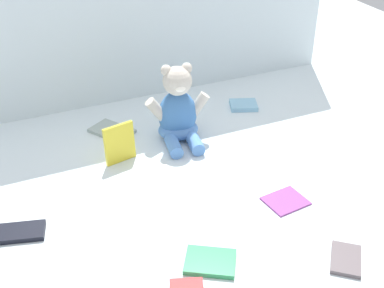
{
  "coord_description": "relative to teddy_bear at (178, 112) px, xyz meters",
  "views": [
    {
      "loc": [
        -0.49,
        -1.25,
        0.89
      ],
      "look_at": [
        0.02,
        -0.1,
        0.1
      ],
      "focal_mm": 48.44,
      "sensor_mm": 36.0,
      "label": 1
    }
  ],
  "objects": [
    {
      "name": "ground_plane",
      "position": [
        -0.06,
        -0.1,
        -0.1
      ],
      "size": [
        3.2,
        3.2,
        0.0
      ],
      "primitive_type": "plane",
      "color": "silver"
    },
    {
      "name": "backdrop_drape",
      "position": [
        -0.06,
        0.35,
        0.25
      ],
      "size": [
        1.63,
        0.03,
        0.7
      ],
      "primitive_type": "cube",
      "color": "silver",
      "rests_on": "ground_plane"
    },
    {
      "name": "teddy_bear",
      "position": [
        0.0,
        0.0,
        0.0
      ],
      "size": [
        0.21,
        0.2,
        0.26
      ],
      "rotation": [
        0.0,
        0.0,
        -0.16
      ],
      "color": "#3F72B2",
      "rests_on": "ground_plane"
    },
    {
      "name": "book_case_0",
      "position": [
        -0.21,
        -0.05,
        -0.03
      ],
      "size": [
        0.1,
        0.04,
        0.12
      ],
      "primitive_type": "cube",
      "rotation": [
        -0.06,
        0.0,
        0.21
      ],
      "color": "yellow",
      "rests_on": "ground_plane"
    },
    {
      "name": "book_case_1",
      "position": [
        0.3,
        0.1,
        -0.09
      ],
      "size": [
        0.12,
        0.11,
        0.02
      ],
      "primitive_type": "cube",
      "rotation": [
        0.0,
        0.0,
        4.35
      ],
      "color": "#84BCDC",
      "rests_on": "ground_plane"
    },
    {
      "name": "book_case_2",
      "position": [
        -0.19,
        0.12,
        -0.09
      ],
      "size": [
        0.15,
        0.17,
        0.01
      ],
      "primitive_type": "cube",
      "rotation": [
        0.0,
        0.0,
        3.71
      ],
      "color": "#95A59F",
      "rests_on": "ground_plane"
    },
    {
      "name": "book_case_3",
      "position": [
        -0.15,
        -0.56,
        -0.09
      ],
      "size": [
        0.15,
        0.14,
        0.01
      ],
      "primitive_type": "cube",
      "rotation": [
        0.0,
        0.0,
        1.02
      ],
      "color": "#2E9658",
      "rests_on": "ground_plane"
    },
    {
      "name": "book_case_5",
      "position": [
        -0.55,
        -0.27,
        -0.09
      ],
      "size": [
        0.14,
        0.1,
        0.01
      ],
      "primitive_type": "cube",
      "rotation": [
        0.0,
        0.0,
        1.31
      ],
      "color": "black",
      "rests_on": "ground_plane"
    },
    {
      "name": "book_case_6",
      "position": [
        0.14,
        -0.43,
        -0.09
      ],
      "size": [
        0.12,
        0.1,
        0.01
      ],
      "primitive_type": "cube",
      "rotation": [
        0.0,
        0.0,
        1.69
      ],
      "color": "#883B8A",
      "rests_on": "ground_plane"
    },
    {
      "name": "book_case_7",
      "position": [
        0.15,
        -0.68,
        -0.09
      ],
      "size": [
        0.12,
        0.13,
        0.01
      ],
      "primitive_type": "cube",
      "rotation": [
        0.0,
        0.0,
        2.45
      ],
      "color": "#5D5356",
      "rests_on": "ground_plane"
    }
  ]
}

